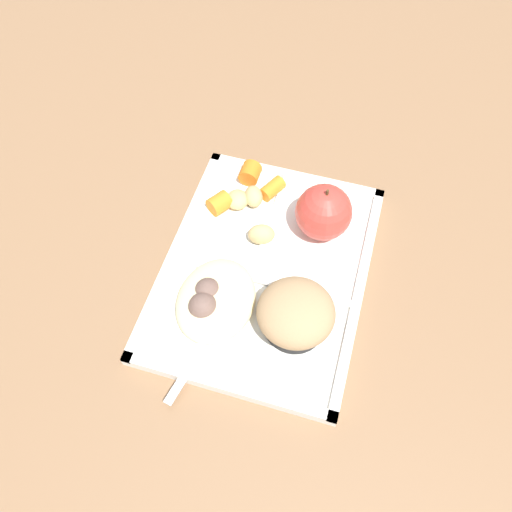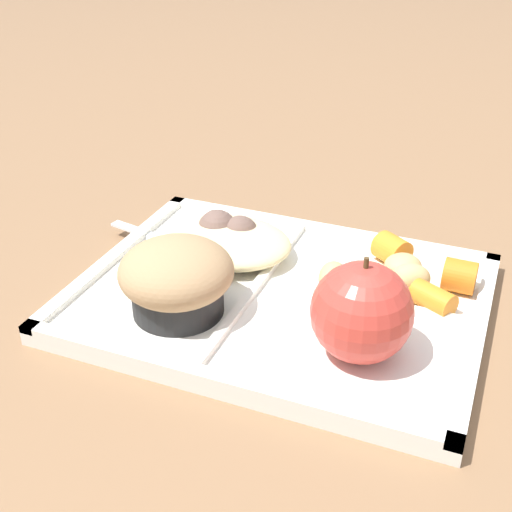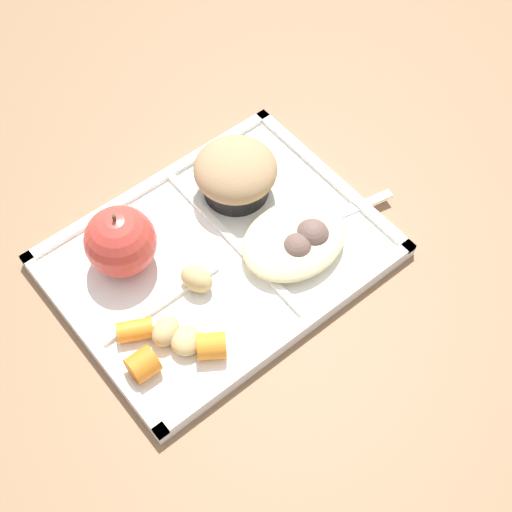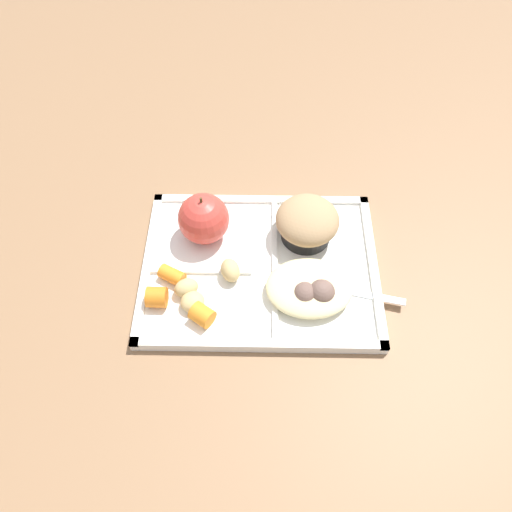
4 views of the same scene
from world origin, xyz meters
name	(u,v)px [view 2 (image 2 of 4)]	position (x,y,z in m)	size (l,w,h in m)	color
ground	(280,305)	(0.00, 0.00, 0.00)	(6.00, 6.00, 0.00)	#846042
lunch_tray	(280,299)	(0.00, 0.00, 0.01)	(0.33, 0.25, 0.02)	white
green_apple	(362,312)	(-0.08, 0.05, 0.05)	(0.07, 0.07, 0.08)	#C63D33
bran_muffin	(177,278)	(0.07, 0.05, 0.04)	(0.09, 0.09, 0.06)	black
carrot_slice_large	(433,298)	(-0.12, -0.02, 0.02)	(0.02, 0.02, 0.03)	orange
carrot_slice_back	(392,250)	(-0.07, -0.09, 0.02)	(0.03, 0.03, 0.03)	orange
carrot_slice_tilted	(460,276)	(-0.14, -0.06, 0.03)	(0.03, 0.03, 0.03)	orange
potato_chunk_wedge	(334,279)	(-0.04, -0.02, 0.03)	(0.03, 0.04, 0.03)	tan
potato_chunk_browned	(403,266)	(-0.09, -0.07, 0.02)	(0.03, 0.03, 0.02)	tan
potato_chunk_golden	(411,278)	(-0.10, -0.04, 0.02)	(0.03, 0.02, 0.02)	tan
egg_noodle_pile	(228,242)	(0.07, -0.04, 0.02)	(0.12, 0.09, 0.03)	beige
meatball_back	(217,229)	(0.08, -0.05, 0.03)	(0.04, 0.04, 0.04)	brown
meatball_side	(240,234)	(0.06, -0.06, 0.03)	(0.03, 0.03, 0.03)	brown
plastic_fork	(178,245)	(0.12, -0.04, 0.01)	(0.15, 0.04, 0.00)	white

